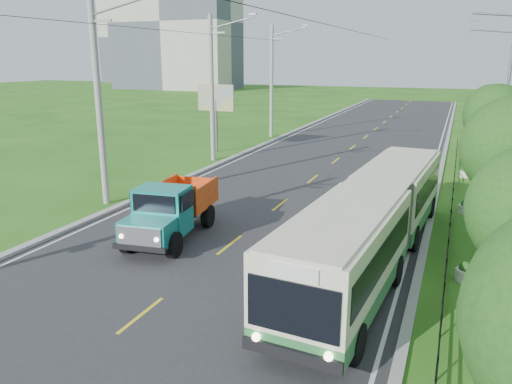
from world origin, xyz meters
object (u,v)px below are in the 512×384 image
Objects in this scene: pole_near at (99,102)px; tree_fifth at (497,119)px; pole_mid at (212,88)px; tree_fourth at (503,140)px; planter_near at (465,273)px; dump_truck at (171,207)px; tree_back at (491,112)px; bus at (374,217)px; streetlight_far at (505,92)px; pole_far at (272,81)px; planter_far at (465,173)px; planter_mid at (465,208)px; billboard_left at (216,102)px.

pole_near reaches higher than tree_fifth.
pole_mid is 1.85× the size of tree_fourth.
planter_near is 11.18m from dump_truck.
pole_near is at bearing -136.59° from tree_back.
tree_fourth reaches higher than bus.
streetlight_far is 22.52m from bus.
planter_far is (16.86, -11.00, -4.81)m from pole_far.
tree_back is (-0.00, 6.00, -0.20)m from tree_fifth.
bus is at bearing -111.96° from planter_mid.
tree_fourth is 15.06m from dump_truck.
streetlight_far is 7.84m from planter_far.
pole_near is 14.93× the size of planter_near.
tree_fourth is 6.01m from tree_fifth.
bus is at bearing -46.89° from pole_mid.
planter_near is at bearing -95.08° from tree_fifth.
tree_fifth is 4.21m from planter_far.
planter_near is 3.45m from bus.
tree_fifth reaches higher than tree_back.
tree_fourth is 3.53m from planter_mid.
pole_far is at bearing 146.88° from planter_far.
pole_near is at bearing -90.00° from pole_mid.
pole_far is at bearing 94.84° from dump_truck.
pole_mid is 14.93× the size of planter_near.
billboard_left is 19.57m from dump_truck.
streetlight_far is 13.54× the size of planter_far.
planter_near and planter_mid have the same top height.
pole_mid is at bearing -164.16° from tree_back.
streetlight_far reaches higher than tree_fourth.
planter_near is (-1.26, -20.14, -3.37)m from tree_back.
bus is (-3.10, -15.70, 1.47)m from planter_far.
pole_near is 7.53m from dump_truck.
tree_back is at bearing 6.31° from billboard_left.
tree_fourth is at bearing 6.39° from planter_mid.
pole_far is 30.22m from bus.
pole_mid is 23.08m from planter_near.
planter_far is at bearing -6.31° from billboard_left.
pole_mid is 16.60m from dump_truck.
pole_near is at bearing -134.86° from streetlight_far.
pole_near is 1.00× the size of pole_mid.
planter_mid is at bearing -101.56° from tree_fifth.
billboard_left is (-18.10, 18.00, 3.58)m from planter_near.
pole_far is at bearing 82.17° from billboard_left.
pole_mid is 18.88m from planter_mid.
pole_near reaches higher than billboard_left.
planter_far is 18.56m from billboard_left.
pole_near is at bearing 169.91° from planter_near.
billboard_left is at bearing -97.83° from pole_far.
tree_fifth is 19.74m from billboard_left.
planter_mid is 8.00m from planter_far.
pole_far is 25.85m from planter_mid.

